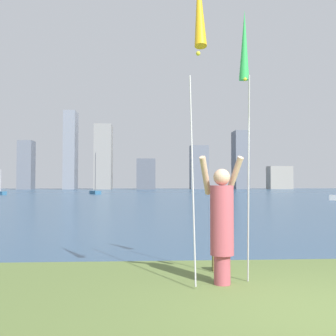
# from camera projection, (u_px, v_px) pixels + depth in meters

# --- Properties ---
(ground) EXTENTS (120.00, 138.00, 0.12)m
(ground) POSITION_uv_depth(u_px,v_px,m) (160.00, 195.00, 55.44)
(ground) COLOR #5B7038
(person) EXTENTS (0.69, 0.51, 1.90)m
(person) POSITION_uv_depth(u_px,v_px,m) (222.00, 221.00, 5.97)
(person) COLOR #B24C59
(person) RESTS_ON ground
(kite_flag_left) EXTENTS (0.16, 1.33, 4.45)m
(kite_flag_left) POSITION_uv_depth(u_px,v_px,m) (199.00, 15.00, 5.39)
(kite_flag_left) COLOR #B2B2B7
(kite_flag_left) RESTS_ON ground
(kite_flag_right) EXTENTS (0.16, 0.40, 4.22)m
(kite_flag_right) POSITION_uv_depth(u_px,v_px,m) (245.00, 53.00, 6.35)
(kite_flag_right) COLOR #B2B2B7
(kite_flag_right) RESTS_ON ground
(bag) EXTENTS (0.25, 0.15, 0.25)m
(bag) POSITION_uv_depth(u_px,v_px,m) (220.00, 263.00, 6.86)
(bag) COLOR olive
(bag) RESTS_ON ground
(sailboat_1) EXTENTS (2.00, 1.91, 3.41)m
(sailboat_1) POSITION_uv_depth(u_px,v_px,m) (0.00, 193.00, 53.97)
(sailboat_1) COLOR #2D6084
(sailboat_1) RESTS_ON ground
(sailboat_3) EXTENTS (1.99, 3.16, 5.90)m
(sailboat_3) POSITION_uv_depth(u_px,v_px,m) (95.00, 192.00, 57.47)
(sailboat_3) COLOR #2D6084
(sailboat_3) RESTS_ON ground
(skyline_tower_0) EXTENTS (3.60, 4.34, 12.58)m
(skyline_tower_0) POSITION_uv_depth(u_px,v_px,m) (26.00, 165.00, 104.42)
(skyline_tower_0) COLOR slate
(skyline_tower_0) RESTS_ON ground
(skyline_tower_1) EXTENTS (3.00, 5.79, 20.28)m
(skyline_tower_1) POSITION_uv_depth(u_px,v_px,m) (71.00, 150.00, 105.18)
(skyline_tower_1) COLOR gray
(skyline_tower_1) RESTS_ON ground
(skyline_tower_2) EXTENTS (4.45, 6.44, 16.92)m
(skyline_tower_2) POSITION_uv_depth(u_px,v_px,m) (103.00, 157.00, 106.20)
(skyline_tower_2) COLOR gray
(skyline_tower_2) RESTS_ON ground
(skyline_tower_3) EXTENTS (4.83, 7.27, 7.89)m
(skyline_tower_3) POSITION_uv_depth(u_px,v_px,m) (146.00, 174.00, 106.21)
(skyline_tower_3) COLOR #565B66
(skyline_tower_3) RESTS_ON ground
(skyline_tower_4) EXTENTS (4.83, 3.84, 11.72)m
(skyline_tower_4) POSITION_uv_depth(u_px,v_px,m) (199.00, 167.00, 108.84)
(skyline_tower_4) COLOR slate
(skyline_tower_4) RESTS_ON ground
(skyline_tower_5) EXTENTS (3.82, 6.04, 15.92)m
(skyline_tower_5) POSITION_uv_depth(u_px,v_px,m) (240.00, 160.00, 111.13)
(skyline_tower_5) COLOR slate
(skyline_tower_5) RESTS_ON ground
(skyline_tower_6) EXTENTS (6.34, 4.27, 6.31)m
(skyline_tower_6) POSITION_uv_depth(u_px,v_px,m) (279.00, 178.00, 112.34)
(skyline_tower_6) COLOR gray
(skyline_tower_6) RESTS_ON ground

